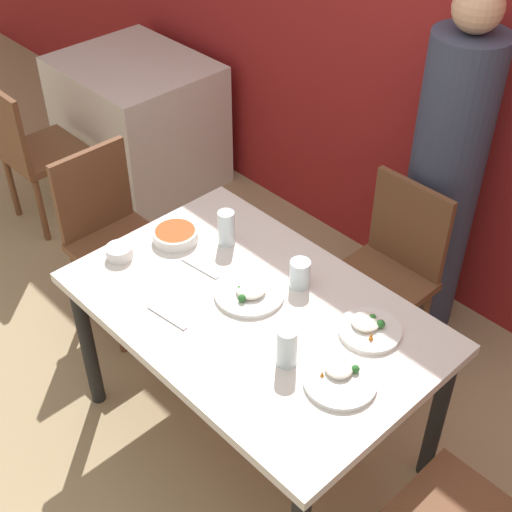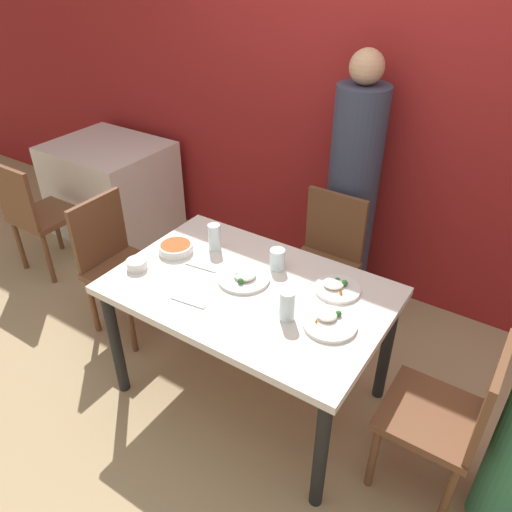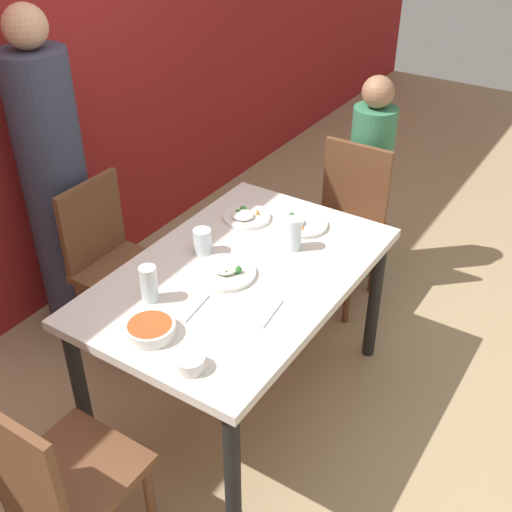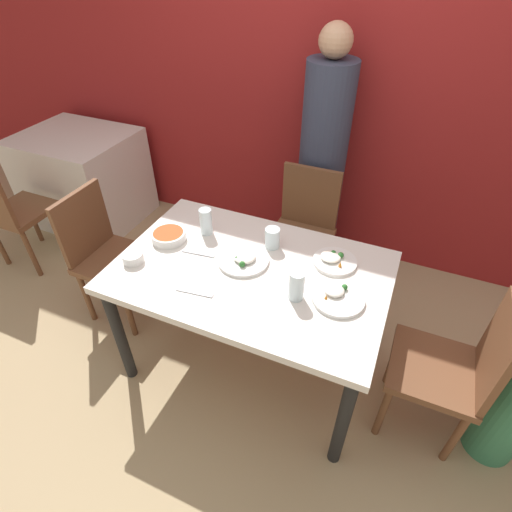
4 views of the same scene
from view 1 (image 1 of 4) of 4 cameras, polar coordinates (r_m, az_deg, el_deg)
ground_plane at (r=3.10m, az=-0.20°, el=-13.95°), size 10.00×10.00×0.00m
wall_back at (r=3.15m, az=18.64°, el=16.27°), size 10.00×0.06×2.70m
dining_table at (r=2.61m, az=-0.23°, el=-5.50°), size 1.33×0.86×0.73m
chair_adult_spot at (r=3.15m, az=10.46°, el=-1.13°), size 0.40×0.40×0.87m
chair_empty_left at (r=3.36m, az=-11.41°, el=1.73°), size 0.40×0.40×0.87m
person_adult at (r=3.21m, az=14.72°, el=5.45°), size 0.31×0.31×1.64m
bowl_curry at (r=2.86m, az=-6.47°, el=1.71°), size 0.18×0.18×0.05m
plate_rice_adult at (r=2.32m, az=6.74°, el=-9.73°), size 0.24×0.24×0.05m
plate_rice_child at (r=2.49m, az=9.04°, el=-5.73°), size 0.22×0.22×0.05m
plate_noodles at (r=2.59m, az=-0.52°, el=-2.92°), size 0.26×0.26×0.05m
bowl_rice_small at (r=2.80m, az=-10.88°, el=0.34°), size 0.10×0.10×0.05m
glass_water_tall at (r=2.32m, az=2.49°, el=-7.27°), size 0.07×0.07×0.15m
glass_water_short at (r=2.61m, az=3.53°, el=-1.42°), size 0.08×0.08×0.11m
glass_water_center at (r=2.79m, az=-2.39°, el=2.26°), size 0.07×0.07×0.15m
fork_steel at (r=2.72m, az=-4.49°, el=-0.96°), size 0.18×0.04×0.01m
spoon_steel at (r=2.53m, az=-7.13°, el=-4.89°), size 0.18×0.04×0.01m
background_table at (r=4.45m, az=-9.35°, el=10.58°), size 0.88×0.73×0.76m
chair_background at (r=4.11m, az=-17.47°, el=8.17°), size 0.40×0.40×0.87m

